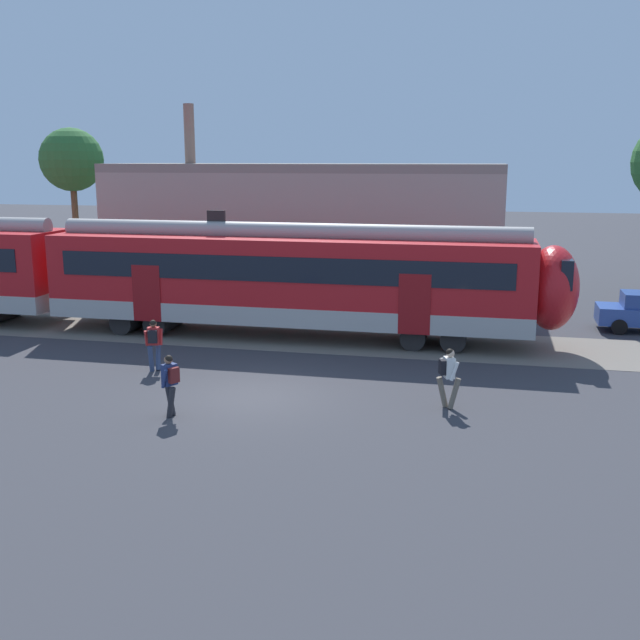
{
  "coord_description": "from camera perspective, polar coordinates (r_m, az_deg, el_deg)",
  "views": [
    {
      "loc": [
        6.28,
        -19.42,
        6.62
      ],
      "look_at": [
        1.19,
        3.27,
        1.6
      ],
      "focal_mm": 42.0,
      "sensor_mm": 36.0,
      "label": 1
    }
  ],
  "objects": [
    {
      "name": "pedestrian_red",
      "position": [
        24.23,
        -12.56,
        -1.55
      ],
      "size": [
        0.53,
        0.7,
        1.67
      ],
      "color": "navy",
      "rests_on": "ground"
    },
    {
      "name": "pedestrian_navy",
      "position": [
        19.88,
        -11.35,
        -4.53
      ],
      "size": [
        0.56,
        0.66,
        1.67
      ],
      "color": "#28282D",
      "rests_on": "ground"
    },
    {
      "name": "street_tree_left",
      "position": [
        40.49,
        -18.4,
        11.42
      ],
      "size": [
        3.16,
        3.16,
        8.16
      ],
      "color": "brown",
      "rests_on": "ground"
    },
    {
      "name": "background_building",
      "position": [
        35.95,
        -1.34,
        6.73
      ],
      "size": [
        18.63,
        5.0,
        9.2
      ],
      "color": "gray",
      "rests_on": "ground"
    },
    {
      "name": "pedestrian_white",
      "position": [
        20.44,
        9.74,
        -3.99
      ],
      "size": [
        0.71,
        0.53,
        1.67
      ],
      "color": "#6B6051",
      "rests_on": "ground"
    },
    {
      "name": "track_bed",
      "position": [
        33.03,
        -21.3,
        -0.22
      ],
      "size": [
        80.0,
        4.4,
        0.01
      ],
      "primitive_type": "cube",
      "color": "slate",
      "rests_on": "ground"
    },
    {
      "name": "ground_plane",
      "position": [
        21.46,
        -5.04,
        -5.84
      ],
      "size": [
        160.0,
        160.0,
        0.0
      ],
      "primitive_type": "plane",
      "color": "#38383D"
    }
  ]
}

